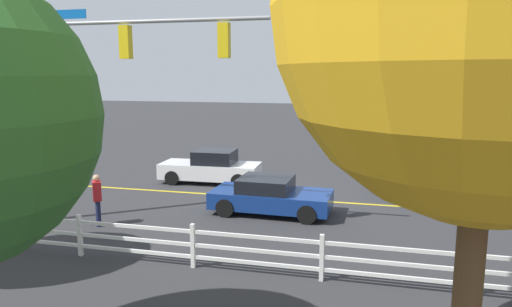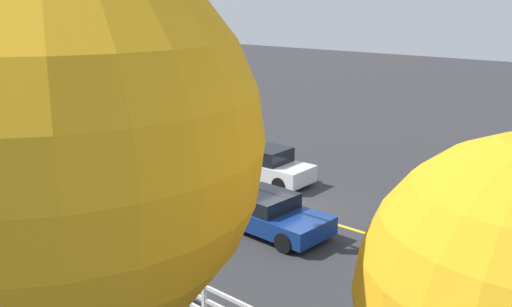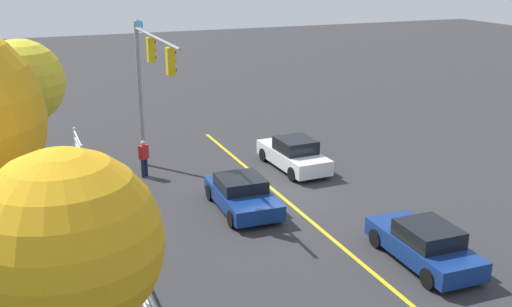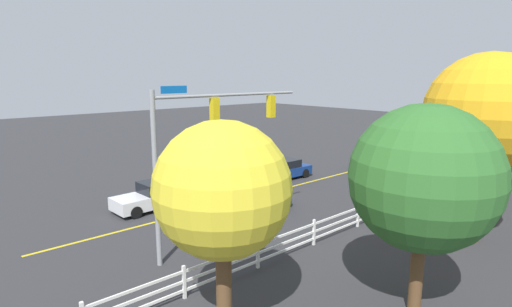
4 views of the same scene
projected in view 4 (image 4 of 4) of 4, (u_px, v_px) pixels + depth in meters
ground_plane at (220, 205)px, 23.21m from camera, size 120.00×120.00×0.00m
lane_center_stripe at (271, 192)px, 25.82m from camera, size 28.00×0.16×0.01m
signal_assembly at (204, 136)px, 16.50m from camera, size 7.38×0.38×6.84m
car_0 at (251, 200)px, 22.06m from camera, size 4.23×2.11×1.28m
car_1 at (283, 170)px, 28.99m from camera, size 4.31×1.93×1.36m
car_2 at (155, 196)px, 22.60m from camera, size 4.50×1.96×1.49m
car_3 at (383, 164)px, 30.71m from camera, size 4.82×2.19×1.41m
pedestrian at (200, 234)px, 16.66m from camera, size 0.44×0.48×1.69m
white_rail_fence at (358, 215)px, 19.85m from camera, size 26.10×0.10×1.15m
tree_0 at (472, 131)px, 22.40m from camera, size 3.69×3.69×6.10m
tree_1 at (487, 114)px, 17.13m from camera, size 5.12×5.12×8.20m
tree_2 at (424, 178)px, 12.07m from camera, size 4.40×4.40×6.48m
tree_4 at (222, 191)px, 11.05m from camera, size 3.77×3.77×6.12m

